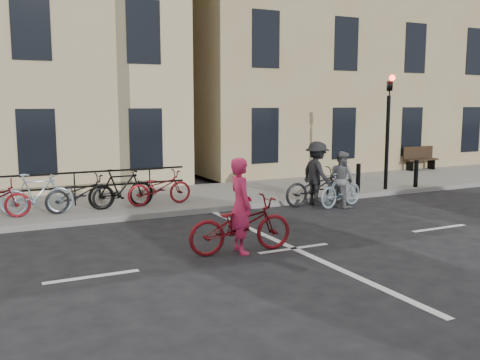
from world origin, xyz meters
name	(u,v)px	position (x,y,z in m)	size (l,w,h in m)	color
ground	(294,249)	(0.00, 0.00, 0.00)	(120.00, 120.00, 0.00)	black
sidewalk	(48,210)	(-4.00, 6.00, 0.07)	(46.00, 4.00, 0.15)	slate
building_east	(311,35)	(9.00, 13.00, 6.15)	(14.00, 10.00, 12.00)	#9D895E
traffic_light	(388,118)	(6.20, 4.34, 2.45)	(0.18, 0.30, 3.90)	black
bollard_east	(358,178)	(5.00, 4.25, 0.60)	(0.14, 0.14, 0.90)	black
bollard_west	(416,174)	(7.40, 4.25, 0.60)	(0.14, 0.14, 0.90)	black
bench	(420,157)	(11.00, 7.73, 0.67)	(1.60, 0.41, 0.97)	black
parked_bikes	(37,195)	(-4.35, 5.04, 0.64)	(8.30, 1.23, 1.05)	black
cyclist_pink	(241,220)	(-1.09, 0.23, 0.65)	(2.16, 0.91, 1.88)	maroon
cyclist_grey	(341,185)	(3.52, 3.14, 0.64)	(1.70, 0.88, 1.59)	#8098A7
cyclist_dark	(317,180)	(3.05, 3.67, 0.72)	(2.07, 1.19, 1.84)	black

